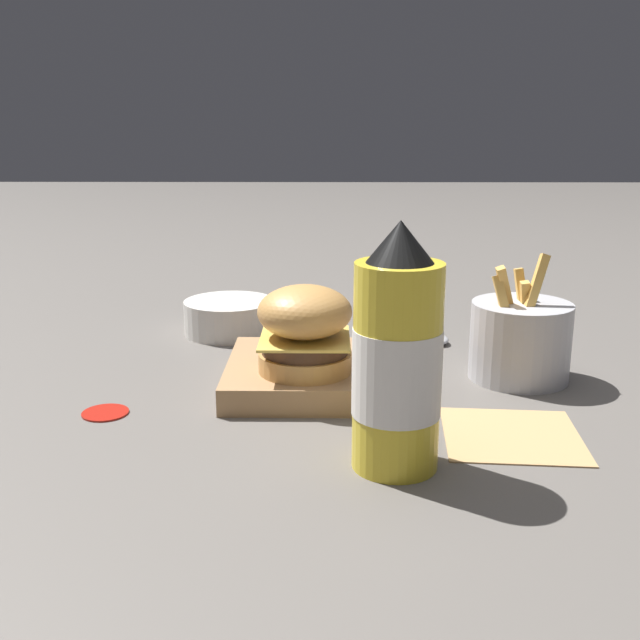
# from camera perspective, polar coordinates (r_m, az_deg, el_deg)

# --- Properties ---
(ground_plane) EXTENTS (6.00, 6.00, 0.00)m
(ground_plane) POSITION_cam_1_polar(r_m,az_deg,el_deg) (0.85, 2.03, -6.01)
(ground_plane) COLOR #5B5651
(serving_board) EXTENTS (0.22, 0.20, 0.03)m
(serving_board) POSITION_cam_1_polar(r_m,az_deg,el_deg) (0.88, 0.00, -4.09)
(serving_board) COLOR #A37A51
(serving_board) RESTS_ON ground_plane
(burger) EXTENTS (0.11, 0.11, 0.10)m
(burger) POSITION_cam_1_polar(r_m,az_deg,el_deg) (0.83, -1.16, -0.65)
(burger) COLOR tan
(burger) RESTS_ON serving_board
(ketchup_bottle) EXTENTS (0.08, 0.08, 0.22)m
(ketchup_bottle) POSITION_cam_1_polar(r_m,az_deg,el_deg) (0.66, 5.89, -3.08)
(ketchup_bottle) COLOR yellow
(ketchup_bottle) RESTS_ON ground_plane
(fries_basket) EXTENTS (0.12, 0.12, 0.15)m
(fries_basket) POSITION_cam_1_polar(r_m,az_deg,el_deg) (0.93, 14.99, -1.48)
(fries_basket) COLOR #B7B7BC
(fries_basket) RESTS_ON ground_plane
(side_bowl) EXTENTS (0.13, 0.13, 0.05)m
(side_bowl) POSITION_cam_1_polar(r_m,az_deg,el_deg) (1.10, -6.91, 0.33)
(side_bowl) COLOR silver
(side_bowl) RESTS_ON ground_plane
(spoon) EXTENTS (0.07, 0.14, 0.01)m
(spoon) POSITION_cam_1_polar(r_m,az_deg,el_deg) (1.07, 8.44, -1.20)
(spoon) COLOR #B2B2B7
(spoon) RESTS_ON ground_plane
(ketchup_puddle) EXTENTS (0.05, 0.05, 0.00)m
(ketchup_puddle) POSITION_cam_1_polar(r_m,az_deg,el_deg) (0.84, -16.05, -6.75)
(ketchup_puddle) COLOR #B21E14
(ketchup_puddle) RESTS_ON ground_plane
(parchment_square) EXTENTS (0.14, 0.14, 0.00)m
(parchment_square) POSITION_cam_1_polar(r_m,az_deg,el_deg) (0.77, 14.40, -8.44)
(parchment_square) COLOR tan
(parchment_square) RESTS_ON ground_plane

